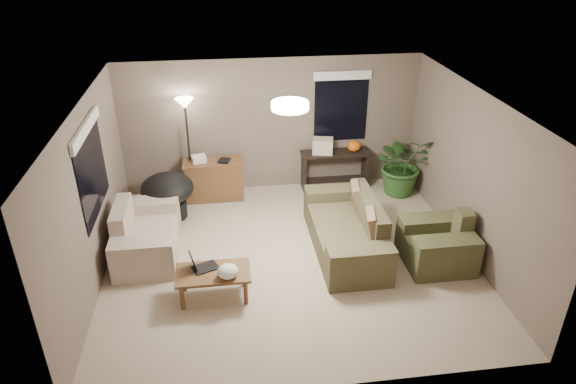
{
  "coord_description": "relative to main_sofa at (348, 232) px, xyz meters",
  "views": [
    {
      "loc": [
        -0.9,
        -6.45,
        4.57
      ],
      "look_at": [
        0.0,
        0.2,
        1.05
      ],
      "focal_mm": 32.0,
      "sensor_mm": 36.0,
      "label": 1
    }
  ],
  "objects": [
    {
      "name": "coffee_table",
      "position": [
        -2.09,
        -0.94,
        0.06
      ],
      "size": [
        1.0,
        0.55,
        0.42
      ],
      "color": "brown",
      "rests_on": "ground"
    },
    {
      "name": "window_back",
      "position": [
        0.36,
        2.3,
        1.49
      ],
      "size": [
        1.06,
        0.05,
        1.33
      ],
      "color": "black",
      "rests_on": "room_shell"
    },
    {
      "name": "armchair",
      "position": [
        1.25,
        -0.55,
        0.0
      ],
      "size": [
        0.95,
        1.0,
        0.85
      ],
      "color": "#4D4D2E",
      "rests_on": "ground"
    },
    {
      "name": "room_shell",
      "position": [
        -0.94,
        -0.18,
        0.96
      ],
      "size": [
        5.5,
        5.5,
        5.5
      ],
      "color": "tan",
      "rests_on": "ground"
    },
    {
      "name": "laptop",
      "position": [
        -2.26,
        -0.84,
        0.19
      ],
      "size": [
        0.42,
        0.34,
        0.24
      ],
      "color": "black",
      "rests_on": "coffee_table"
    },
    {
      "name": "console_table",
      "position": [
        0.24,
        2.08,
        0.14
      ],
      "size": [
        1.3,
        0.4,
        0.75
      ],
      "color": "black",
      "rests_on": "ground"
    },
    {
      "name": "desk_papers",
      "position": [
        -2.21,
        1.96,
        0.51
      ],
      "size": [
        0.72,
        0.31,
        0.12
      ],
      "color": "silver",
      "rests_on": "desk"
    },
    {
      "name": "main_sofa",
      "position": [
        0.0,
        0.0,
        0.0
      ],
      "size": [
        0.95,
        2.2,
        0.85
      ],
      "color": "#47412A",
      "rests_on": "ground"
    },
    {
      "name": "pumpkin",
      "position": [
        0.59,
        2.08,
        0.56
      ],
      "size": [
        0.27,
        0.27,
        0.21
      ],
      "primitive_type": "ellipsoid",
      "rotation": [
        0.0,
        0.0,
        -0.11
      ],
      "color": "orange",
      "rests_on": "console_table"
    },
    {
      "name": "floor_lamp",
      "position": [
        -2.47,
        2.07,
        1.3
      ],
      "size": [
        0.32,
        0.32,
        1.91
      ],
      "color": "black",
      "rests_on": "ground"
    },
    {
      "name": "papasan_chair",
      "position": [
        -2.85,
        1.38,
        0.17
      ],
      "size": [
        1.06,
        1.06,
        0.8
      ],
      "color": "black",
      "rests_on": "ground"
    },
    {
      "name": "cardboard_box",
      "position": [
        -0.01,
        2.08,
        0.6
      ],
      "size": [
        0.43,
        0.36,
        0.28
      ],
      "primitive_type": "cube",
      "rotation": [
        0.0,
        0.0,
        -0.22
      ],
      "color": "beige",
      "rests_on": "console_table"
    },
    {
      "name": "plastic_bag",
      "position": [
        -1.89,
        -1.09,
        0.22
      ],
      "size": [
        0.34,
        0.32,
        0.2
      ],
      "primitive_type": "ellipsoid",
      "rotation": [
        0.0,
        0.0,
        0.27
      ],
      "color": "white",
      "rests_on": "coffee_table"
    },
    {
      "name": "houseplant",
      "position": [
        1.45,
        1.71,
        0.17
      ],
      "size": [
        1.08,
        1.2,
        0.93
      ],
      "primitive_type": "imported",
      "color": "#2D5923",
      "rests_on": "ground"
    },
    {
      "name": "cat_scratching_post",
      "position": [
        1.46,
        -0.14,
        -0.08
      ],
      "size": [
        0.32,
        0.32,
        0.5
      ],
      "color": "tan",
      "rests_on": "ground"
    },
    {
      "name": "throw_pillows",
      "position": [
        0.26,
        -0.0,
        0.36
      ],
      "size": [
        0.31,
        1.39,
        0.47
      ],
      "color": "#8C7251",
      "rests_on": "main_sofa"
    },
    {
      "name": "loveseat",
      "position": [
        -3.12,
        0.28,
        0.0
      ],
      "size": [
        0.9,
        1.6,
        0.85
      ],
      "color": "beige",
      "rests_on": "ground"
    },
    {
      "name": "desk",
      "position": [
        -2.05,
        1.97,
        0.08
      ],
      "size": [
        1.1,
        0.5,
        0.75
      ],
      "color": "brown",
      "rests_on": "ground"
    },
    {
      "name": "window_left",
      "position": [
        -3.67,
        0.12,
        1.49
      ],
      "size": [
        0.05,
        1.56,
        1.33
      ],
      "color": "black",
      "rests_on": "room_shell"
    },
    {
      "name": "ceiling_fixture",
      "position": [
        -0.94,
        -0.18,
        2.15
      ],
      "size": [
        0.5,
        0.5,
        0.1
      ],
      "primitive_type": "cylinder",
      "color": "white",
      "rests_on": "room_shell"
    }
  ]
}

